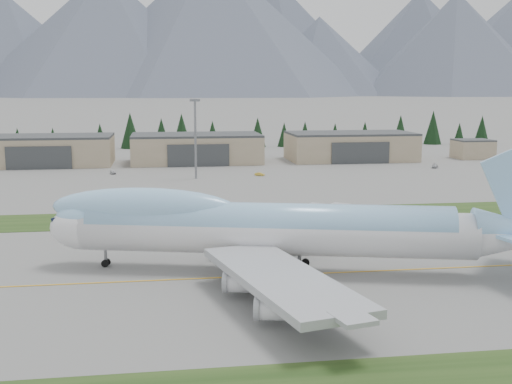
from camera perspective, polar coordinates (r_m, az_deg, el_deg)
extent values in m
plane|color=slate|center=(99.96, 8.23, -7.08)|extent=(7000.00, 7000.00, 0.00)
cube|color=#233F16|center=(142.41, 3.08, -2.08)|extent=(400.00, 18.00, 0.08)
cube|color=gold|center=(99.96, 8.23, -7.08)|extent=(400.00, 0.40, 0.02)
cylinder|color=white|center=(97.94, 1.65, -3.58)|extent=(59.73, 21.59, 6.95)
cylinder|color=#9AD0FC|center=(97.74, 1.03, -2.83)|extent=(55.45, 20.01, 6.42)
ellipsoid|color=white|center=(104.48, -14.97, -3.08)|extent=(12.50, 9.49, 6.95)
ellipsoid|color=#9AD0FC|center=(104.22, -15.00, -2.39)|extent=(10.47, 8.02, 5.89)
ellipsoid|color=#9AD0FC|center=(100.81, -9.94, -1.42)|extent=(30.05, 13.04, 6.42)
cube|color=#0C1433|center=(105.59, -16.90, -2.27)|extent=(2.91, 3.26, 1.39)
cube|color=#ACAFB5|center=(115.43, 3.37, -2.60)|extent=(29.12, 30.54, 1.07)
cube|color=#ACAFB5|center=(81.27, 2.21, -7.69)|extent=(17.43, 33.57, 1.07)
cylinder|color=white|center=(112.03, 0.74, -4.01)|extent=(6.05, 3.97, 2.67)
cylinder|color=white|center=(121.38, 3.64, -2.99)|extent=(6.05, 3.97, 2.67)
cylinder|color=white|center=(86.37, -0.90, -8.06)|extent=(6.05, 3.97, 2.67)
cylinder|color=white|center=(76.52, 2.16, -10.39)|extent=(6.05, 3.97, 2.67)
cylinder|color=gray|center=(104.53, -13.21, -5.78)|extent=(0.57, 0.57, 2.57)
cylinder|color=gray|center=(102.33, 0.88, -5.79)|extent=(0.73, 0.73, 2.78)
cylinder|color=gray|center=(96.17, 0.53, -6.78)|extent=(0.73, 0.73, 2.78)
cylinder|color=gray|center=(102.01, 3.88, -5.86)|extent=(0.73, 0.73, 2.78)
cylinder|color=gray|center=(95.83, 3.74, -6.86)|extent=(0.73, 0.73, 2.78)
cylinder|color=black|center=(104.32, -13.27, -6.21)|extent=(1.23, 0.65, 1.18)
cylinder|color=black|center=(105.10, -13.12, -6.08)|extent=(1.23, 0.65, 1.18)
cylinder|color=black|center=(102.52, 0.87, -6.19)|extent=(1.38, 0.84, 1.28)
cylinder|color=black|center=(96.38, 0.53, -7.21)|extent=(1.38, 0.84, 1.28)
cylinder|color=black|center=(102.21, 3.88, -6.26)|extent=(1.38, 0.84, 1.28)
cylinder|color=black|center=(96.04, 3.73, -7.29)|extent=(1.38, 0.84, 1.28)
cube|color=tan|center=(246.54, -18.21, 3.45)|extent=(48.00, 26.00, 10.00)
cube|color=#393B3E|center=(246.10, -18.28, 4.70)|extent=(48.00, 26.00, 0.80)
cube|color=#393B3E|center=(233.61, -18.75, 2.88)|extent=(22.08, 0.60, 8.00)
cube|color=tan|center=(243.26, -5.32, 3.81)|extent=(48.00, 26.00, 10.00)
cube|color=#393B3E|center=(242.81, -5.34, 5.07)|extent=(48.00, 26.00, 0.80)
cube|color=#393B3E|center=(230.14, -5.14, 3.25)|extent=(22.08, 0.60, 8.00)
cube|color=tan|center=(253.62, 8.38, 3.97)|extent=(48.00, 26.00, 10.00)
cube|color=#393B3E|center=(253.18, 8.40, 5.19)|extent=(48.00, 26.00, 0.80)
cube|color=#393B3E|center=(241.06, 9.28, 3.44)|extent=(22.08, 0.60, 8.00)
cube|color=tan|center=(270.59, 18.71, 3.59)|extent=(14.00, 12.00, 7.00)
cube|color=#393B3E|center=(270.27, 18.75, 4.39)|extent=(14.00, 12.00, 0.60)
cylinder|color=gray|center=(199.09, -5.40, 4.59)|extent=(0.70, 0.70, 23.77)
cube|color=gray|center=(198.48, -5.46, 8.13)|extent=(3.20, 3.20, 0.80)
imported|color=silver|center=(215.36, -12.60, 1.58)|extent=(2.49, 4.24, 1.35)
imported|color=gold|center=(205.82, 0.33, 1.45)|extent=(3.36, 2.66, 1.07)
imported|color=#A7A8AC|center=(234.71, 15.60, 2.08)|extent=(3.79, 5.02, 1.35)
cone|color=black|center=(308.97, -20.42, 4.44)|extent=(5.74, 5.74, 10.25)
cone|color=black|center=(305.35, -17.60, 4.53)|extent=(5.70, 5.70, 10.18)
cone|color=black|center=(305.18, -13.68, 4.85)|extent=(6.57, 6.57, 11.74)
cone|color=black|center=(304.84, -11.11, 5.39)|extent=(9.30, 9.30, 16.61)
cone|color=black|center=(305.17, -8.40, 5.22)|extent=(7.81, 7.81, 13.95)
cone|color=black|center=(305.54, -6.62, 5.46)|extent=(8.98, 8.98, 16.04)
cone|color=black|center=(306.99, -3.89, 5.18)|extent=(6.98, 6.98, 12.46)
cone|color=black|center=(306.28, 0.15, 5.34)|extent=(7.86, 7.86, 14.04)
cone|color=black|center=(308.45, 2.52, 5.13)|extent=(6.49, 6.49, 11.60)
cone|color=black|center=(312.86, 4.37, 5.20)|extent=(6.68, 6.68, 11.93)
cone|color=black|center=(315.97, 7.04, 5.11)|extent=(6.13, 6.13, 10.95)
cone|color=black|center=(320.62, 9.65, 5.17)|extent=(6.51, 6.51, 11.62)
cone|color=black|center=(326.31, 12.71, 5.42)|extent=(8.25, 8.25, 14.73)
cone|color=black|center=(333.63, 15.45, 5.57)|extent=(9.39, 9.39, 16.77)
cone|color=black|center=(335.24, 17.62, 4.98)|extent=(6.08, 6.08, 10.86)
cone|color=black|center=(342.36, 19.44, 5.25)|extent=(7.96, 7.96, 14.22)
cone|color=slate|center=(2451.84, -21.15, 12.06)|extent=(835.96, 835.96, 347.52)
cone|color=silver|center=(2460.24, -21.30, 14.48)|extent=(317.67, 317.67, 139.01)
cone|color=slate|center=(2233.16, -13.15, 13.55)|extent=(903.24, 903.24, 408.36)
cone|color=slate|center=(2268.35, -3.98, 14.72)|extent=(1082.37, 1082.37, 488.81)
cone|color=slate|center=(2411.16, 5.62, 11.92)|extent=(632.57, 632.57, 283.21)
cone|color=silver|center=(2416.66, 5.65, 13.93)|extent=(240.38, 240.38, 113.29)
cone|color=slate|center=(2411.60, 17.28, 12.43)|extent=(730.68, 730.68, 356.49)
cone|color=silver|center=(2420.62, 17.41, 14.95)|extent=(277.66, 277.66, 142.60)
cone|color=slate|center=(3003.37, -11.95, 12.86)|extent=(907.62, 907.62, 453.81)
cone|color=silver|center=(3014.46, -12.04, 15.27)|extent=(363.05, 363.05, 199.68)
cone|color=slate|center=(3046.92, 1.67, 13.63)|extent=(1041.62, 1041.62, 520.81)
cone|color=silver|center=(3061.50, 1.68, 16.36)|extent=(416.65, 416.65, 229.16)
cone|color=slate|center=(3240.99, 14.26, 12.75)|extent=(962.91, 962.91, 481.45)
cone|color=silver|center=(3252.62, 14.36, 15.12)|extent=(385.16, 385.16, 211.84)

